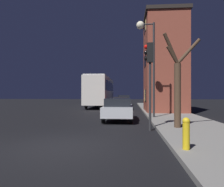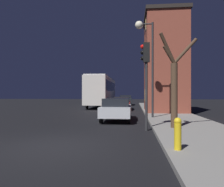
# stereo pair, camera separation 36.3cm
# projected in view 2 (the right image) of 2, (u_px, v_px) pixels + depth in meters

# --- Properties ---
(ground_plane) EXTENTS (120.00, 120.00, 0.00)m
(ground_plane) POSITION_uv_depth(u_px,v_px,m) (53.00, 146.00, 7.14)
(ground_plane) COLOR black
(sidewalk) EXTENTS (3.70, 60.00, 0.15)m
(sidewalk) POSITION_uv_depth(u_px,v_px,m) (224.00, 148.00, 6.61)
(sidewalk) COLOR slate
(sidewalk) RESTS_ON ground
(brick_building) EXTENTS (3.64, 5.52, 8.67)m
(brick_building) POSITION_uv_depth(u_px,v_px,m) (164.00, 63.00, 19.91)
(brick_building) COLOR brown
(brick_building) RESTS_ON sidewalk
(streetlamp) EXTENTS (1.24, 0.53, 6.46)m
(streetlamp) POSITION_uv_depth(u_px,v_px,m) (145.00, 44.00, 14.61)
(streetlamp) COLOR #28282B
(streetlamp) RESTS_ON sidewalk
(traffic_light) EXTENTS (0.43, 0.24, 4.08)m
(traffic_light) POSITION_uv_depth(u_px,v_px,m) (146.00, 67.00, 10.11)
(traffic_light) COLOR #28282B
(traffic_light) RESTS_ON ground
(bare_tree) EXTENTS (1.85, 0.69, 4.33)m
(bare_tree) POSITION_uv_depth(u_px,v_px,m) (174.00, 84.00, 10.10)
(bare_tree) COLOR #473323
(bare_tree) RESTS_ON sidewalk
(bus) EXTENTS (2.46, 11.63, 3.80)m
(bus) POSITION_uv_depth(u_px,v_px,m) (102.00, 89.00, 28.28)
(bus) COLOR beige
(bus) RESTS_ON ground
(car_near_lane) EXTENTS (1.78, 4.31, 1.43)m
(car_near_lane) POSITION_uv_depth(u_px,v_px,m) (117.00, 109.00, 13.95)
(car_near_lane) COLOR #B7BABF
(car_near_lane) RESTS_ON ground
(car_mid_lane) EXTENTS (1.80, 4.47, 1.39)m
(car_mid_lane) POSITION_uv_depth(u_px,v_px,m) (122.00, 103.00, 23.30)
(car_mid_lane) COLOR #B21E19
(car_mid_lane) RESTS_ON ground
(car_far_lane) EXTENTS (1.86, 3.81, 1.48)m
(car_far_lane) POSITION_uv_depth(u_px,v_px,m) (126.00, 100.00, 32.69)
(car_far_lane) COLOR black
(car_far_lane) RESTS_ON ground
(fire_hydrant) EXTENTS (0.21, 0.21, 0.91)m
(fire_hydrant) POSITION_uv_depth(u_px,v_px,m) (178.00, 133.00, 6.12)
(fire_hydrant) COLOR gold
(fire_hydrant) RESTS_ON sidewalk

